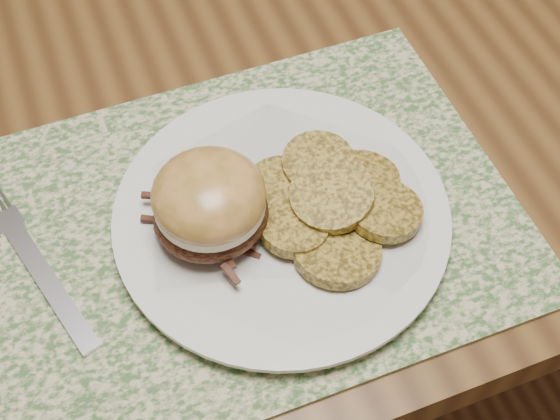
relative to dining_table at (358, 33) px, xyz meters
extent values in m
plane|color=#502E1B|center=(0.00, 0.00, -0.67)|extent=(3.50, 3.50, 0.00)
cube|color=#3B5E30|center=(-0.23, -0.25, 0.08)|extent=(0.45, 0.33, 0.00)
cylinder|color=silver|center=(-0.20, -0.27, 0.09)|extent=(0.26, 0.26, 0.02)
ellipsoid|color=black|center=(-0.26, -0.26, 0.12)|extent=(0.11, 0.10, 0.04)
cylinder|color=beige|center=(-0.26, -0.26, 0.13)|extent=(0.10, 0.10, 0.01)
ellipsoid|color=#B4773B|center=(-0.26, -0.26, 0.14)|extent=(0.10, 0.10, 0.05)
cylinder|color=olive|center=(-0.19, -0.25, 0.10)|extent=(0.08, 0.08, 0.01)
cylinder|color=olive|center=(-0.16, -0.24, 0.11)|extent=(0.08, 0.08, 0.02)
cylinder|color=olive|center=(-0.13, -0.26, 0.10)|extent=(0.09, 0.09, 0.02)
cylinder|color=olive|center=(-0.20, -0.29, 0.11)|extent=(0.07, 0.07, 0.02)
cylinder|color=olive|center=(-0.16, -0.28, 0.12)|extent=(0.09, 0.09, 0.03)
cylinder|color=olive|center=(-0.12, -0.30, 0.11)|extent=(0.08, 0.08, 0.02)
cylinder|color=olive|center=(-0.17, -0.32, 0.10)|extent=(0.10, 0.10, 0.02)
cube|color=silver|center=(-0.39, -0.26, 0.09)|extent=(0.05, 0.13, 0.00)
cube|color=silver|center=(-0.41, -0.18, 0.09)|extent=(0.03, 0.03, 0.00)
camera|label=1|loc=(-0.33, -0.60, 0.62)|focal=50.00mm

